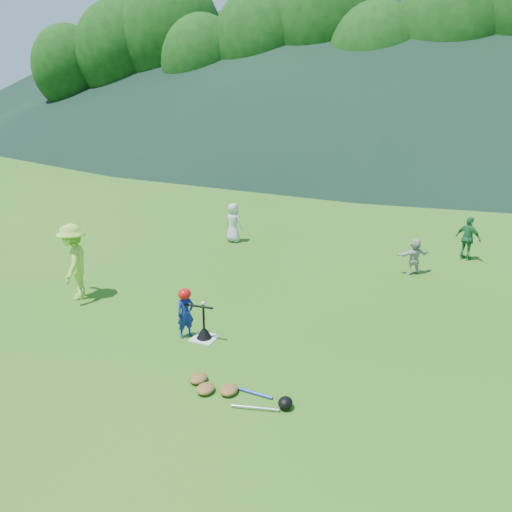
% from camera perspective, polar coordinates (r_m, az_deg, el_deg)
% --- Properties ---
extents(ground, '(120.00, 120.00, 0.00)m').
position_cam_1_polar(ground, '(9.72, -5.91, -9.37)').
color(ground, '#306016').
rests_on(ground, ground).
extents(home_plate, '(0.45, 0.45, 0.02)m').
position_cam_1_polar(home_plate, '(9.72, -5.92, -9.31)').
color(home_plate, silver).
rests_on(home_plate, ground).
extents(baseball, '(0.08, 0.08, 0.08)m').
position_cam_1_polar(baseball, '(9.40, -6.06, -5.38)').
color(baseball, white).
rests_on(baseball, batting_tee).
extents(batter_child, '(0.38, 0.42, 0.97)m').
position_cam_1_polar(batter_child, '(9.63, -8.06, -6.53)').
color(batter_child, navy).
rests_on(batter_child, ground).
extents(adult_coach, '(1.11, 1.29, 1.73)m').
position_cam_1_polar(adult_coach, '(11.87, -20.09, -0.63)').
color(adult_coach, '#A8DC40').
rests_on(adult_coach, ground).
extents(fielder_a, '(0.66, 0.49, 1.22)m').
position_cam_1_polar(fielder_a, '(15.48, -2.61, 3.82)').
color(fielder_a, silver).
rests_on(fielder_a, ground).
extents(fielder_c, '(0.78, 0.59, 1.23)m').
position_cam_1_polar(fielder_c, '(15.00, 23.08, 1.86)').
color(fielder_c, '#22743F').
rests_on(fielder_c, ground).
extents(fielder_d, '(0.88, 0.77, 0.96)m').
position_cam_1_polar(fielder_d, '(13.38, 17.65, -0.01)').
color(fielder_d, '#B8B8B8').
rests_on(fielder_d, ground).
extents(batting_tee, '(0.30, 0.30, 0.68)m').
position_cam_1_polar(batting_tee, '(9.66, -5.94, -8.69)').
color(batting_tee, black).
rests_on(batting_tee, home_plate).
extents(batter_gear, '(0.73, 0.26, 0.33)m').
position_cam_1_polar(batter_gear, '(9.46, -8.05, -4.43)').
color(batter_gear, red).
rests_on(batter_gear, ground).
extents(equipment_pile, '(1.80, 0.60, 0.19)m').
position_cam_1_polar(equipment_pile, '(8.08, -3.17, -15.04)').
color(equipment_pile, olive).
rests_on(equipment_pile, ground).
extents(outfield_fence, '(70.07, 0.08, 1.33)m').
position_cam_1_polar(outfield_fence, '(35.92, 16.65, 11.62)').
color(outfield_fence, gray).
rests_on(outfield_fence, ground).
extents(tree_line, '(70.04, 11.40, 14.82)m').
position_cam_1_polar(tree_line, '(41.65, 19.09, 22.63)').
color(tree_line, '#382314').
rests_on(tree_line, ground).
extents(distant_hills, '(155.00, 140.00, 32.00)m').
position_cam_1_polar(distant_hills, '(90.67, 17.15, 24.37)').
color(distant_hills, black).
rests_on(distant_hills, ground).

